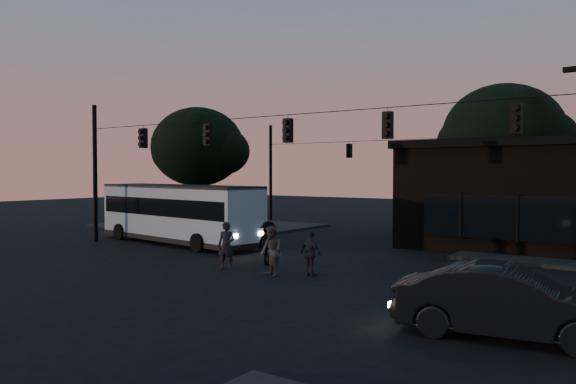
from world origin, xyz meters
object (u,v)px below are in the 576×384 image
Objects in this scene: building at (574,195)px; car at (508,302)px; pedestrian_a at (226,246)px; pedestrian_b at (271,251)px; pedestrian_d at (269,243)px; bus at (178,211)px; pedestrian_c at (311,253)px.

car is (1.21, -17.66, -1.87)m from building.
pedestrian_b is (2.26, -0.07, -0.02)m from pedestrian_a.
pedestrian_b is 2.45m from pedestrian_d.
bus reaches higher than pedestrian_a.
bus is 2.26× the size of car.
pedestrian_c is (3.44, 0.76, -0.09)m from pedestrian_a.
pedestrian_c is at bearing 164.51° from pedestrian_d.
building is 9.04× the size of pedestrian_c.
pedestrian_c is 0.94× the size of pedestrian_d.
pedestrian_d is (8.19, -2.76, -0.86)m from bus.
building is 8.19× the size of pedestrian_a.
pedestrian_a is at bearing -23.37° from bus.
bus is at bearing 179.25° from pedestrian_b.
building is at bearing -121.10° from pedestrian_d.
car is 2.97× the size of pedestrian_c.
pedestrian_d reaches higher than pedestrian_c.
pedestrian_b is 1.02× the size of pedestrian_d.
car is at bearing -14.18° from bus.
pedestrian_d is (-9.45, -12.73, -1.81)m from building.
pedestrian_a is at bearing 74.44° from pedestrian_d.
pedestrian_c is at bearing -11.19° from bus.
pedestrian_a is (7.49, -4.57, -0.82)m from bus.
bus is at bearing 126.23° from pedestrian_a.
pedestrian_c is (-6.70, -13.78, -1.86)m from building.
pedestrian_a is at bearing 26.42° from pedestrian_c.
pedestrian_b is (-7.89, -14.61, -1.79)m from building.
pedestrian_d is at bearing 46.60° from pedestrian_a.
pedestrian_a reaches higher than car.
pedestrian_c is (10.93, -3.81, -0.91)m from bus.
bus reaches higher than pedestrian_c.
pedestrian_b is 1.08× the size of pedestrian_c.
car is 8.81m from pedestrian_c.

